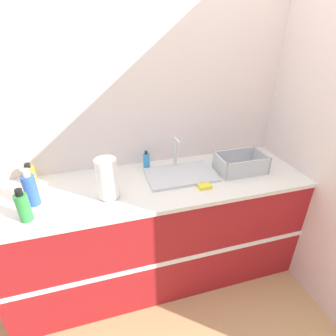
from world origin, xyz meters
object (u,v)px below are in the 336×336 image
dish_rack (240,165)px  bottle_blue (31,189)px  sink (180,173)px  bottle_yellow (30,175)px  paper_towel_roll (107,179)px  soap_dispenser (146,161)px  bottle_green (23,207)px

dish_rack → bottle_blue: 1.46m
dish_rack → sink: bearing=173.2°
bottle_yellow → paper_towel_roll: bearing=-32.3°
dish_rack → soap_dispenser: 0.73m
dish_rack → bottle_blue: bearing=-179.0°
paper_towel_roll → dish_rack: (1.00, 0.08, -0.09)m
bottle_green → soap_dispenser: (0.80, 0.43, -0.03)m
sink → paper_towel_roll: bearing=-165.7°
paper_towel_roll → dish_rack: size_ratio=0.76×
soap_dispenser → paper_towel_roll: bearing=-134.3°
sink → bottle_blue: (-1.00, -0.08, 0.09)m
dish_rack → paper_towel_roll: bearing=-175.4°
sink → paper_towel_roll: size_ratio=1.82×
bottle_blue → bottle_green: 0.16m
paper_towel_roll → soap_dispenser: (0.32, 0.33, -0.08)m
bottle_blue → bottle_green: (-0.02, -0.16, -0.02)m
paper_towel_roll → bottle_green: bearing=-168.2°
sink → paper_towel_roll: paper_towel_roll is taller
bottle_blue → soap_dispenser: 0.83m
bottle_blue → bottle_yellow: size_ratio=1.58×
bottle_blue → sink: bearing=4.6°
paper_towel_roll → soap_dispenser: paper_towel_roll is taller
sink → dish_rack: bearing=-6.8°
bottle_blue → bottle_yellow: (-0.06, 0.27, -0.04)m
bottle_yellow → bottle_blue: bearing=-78.5°
bottle_green → dish_rack: bearing=7.0°
paper_towel_roll → soap_dispenser: 0.46m
sink → soap_dispenser: bearing=138.9°
dish_rack → soap_dispenser: (-0.68, 0.25, 0.01)m
sink → bottle_blue: size_ratio=2.04×
sink → bottle_green: sink is taller
soap_dispenser → bottle_green: bearing=-151.9°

